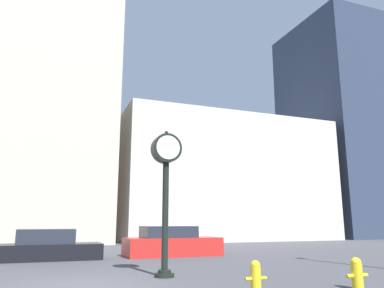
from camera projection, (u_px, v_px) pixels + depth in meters
ground_plane at (81, 287)px, 9.68m from camera, size 200.00×200.00×0.00m
building_tall_tower at (28, 56)px, 33.74m from camera, size 15.06×12.00×32.78m
building_storefront_row at (218, 181)px, 38.05m from camera, size 20.44×12.00×11.49m
building_glass_modern at (339, 128)px, 45.11m from camera, size 9.79×12.00×25.54m
street_clock at (166, 174)px, 12.03m from camera, size 0.95×0.60×4.59m
car_black at (49, 247)px, 16.68m from camera, size 4.41×1.88×1.34m
car_red at (172, 243)px, 18.67m from camera, size 4.78×2.03×1.45m
fire_hydrant_near at (357, 273)px, 9.41m from camera, size 0.64×0.28×0.77m
fire_hydrant_far at (256, 276)px, 8.92m from camera, size 0.57×0.25×0.74m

